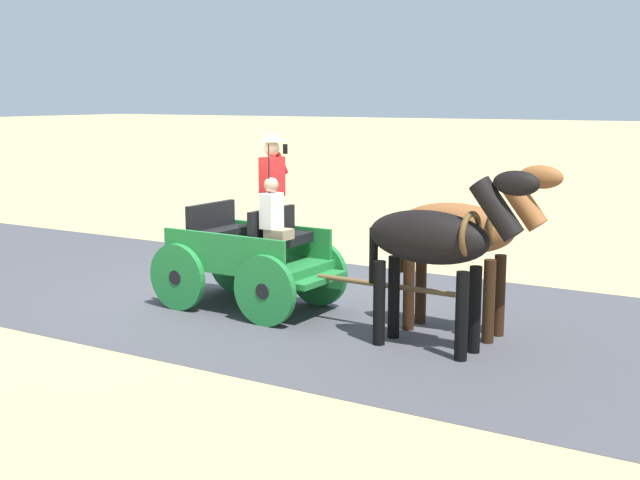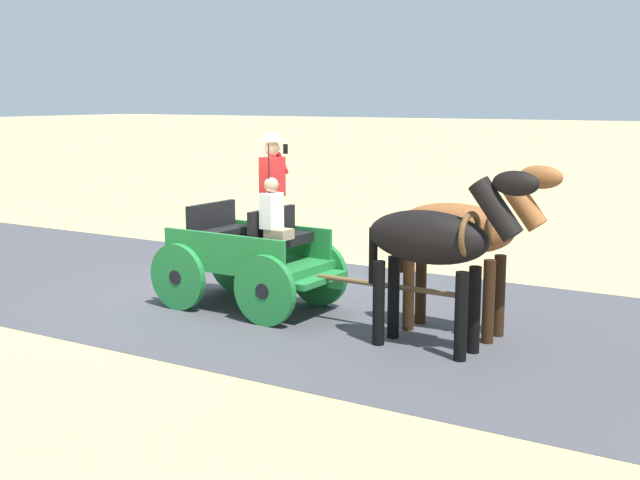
% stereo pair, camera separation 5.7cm
% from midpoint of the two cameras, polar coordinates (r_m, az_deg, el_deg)
% --- Properties ---
extents(ground_plane, '(200.00, 200.00, 0.00)m').
position_cam_midpoint_polar(ground_plane, '(12.60, -5.73, -3.91)').
color(ground_plane, tan).
extents(road_surface, '(6.01, 160.00, 0.01)m').
position_cam_midpoint_polar(road_surface, '(12.60, -5.73, -3.90)').
color(road_surface, '#424247').
rests_on(road_surface, ground).
extents(horse_drawn_carriage, '(1.48, 4.51, 2.50)m').
position_cam_midpoint_polar(horse_drawn_carriage, '(11.70, -4.84, -0.89)').
color(horse_drawn_carriage, '#1E7233').
rests_on(horse_drawn_carriage, ground).
extents(horse_near_side, '(0.60, 2.13, 2.21)m').
position_cam_midpoint_polar(horse_near_side, '(10.44, 9.82, 0.53)').
color(horse_near_side, brown).
rests_on(horse_near_side, ground).
extents(horse_off_side, '(0.66, 2.13, 2.21)m').
position_cam_midpoint_polar(horse_off_side, '(9.71, 7.94, -0.13)').
color(horse_off_side, black).
rests_on(horse_off_side, ground).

